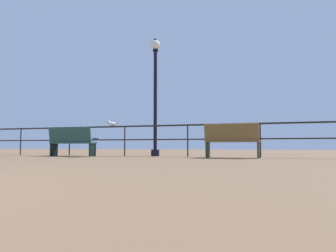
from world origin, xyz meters
TOP-DOWN VIEW (x-y plane):
  - pier_railing at (0.00, 8.76)m, footprint 24.28×0.05m
  - bench_near_left at (-2.74, 8.09)m, footprint 1.59×0.59m
  - bench_near_right at (2.55, 8.10)m, footprint 1.53×0.65m
  - lamppost_center at (-0.11, 9.06)m, footprint 0.33×0.33m
  - seagull_on_rail at (-1.61, 8.76)m, footprint 0.40×0.23m

SIDE VIEW (x-z plane):
  - bench_near_left at x=-2.74m, z-range 0.05..1.00m
  - bench_near_right at x=2.55m, z-range 0.06..1.02m
  - pier_railing at x=0.00m, z-range 0.25..1.28m
  - seagull_on_rail at x=-1.61m, z-range 1.02..1.21m
  - lamppost_center at x=-0.11m, z-range 0.30..4.39m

